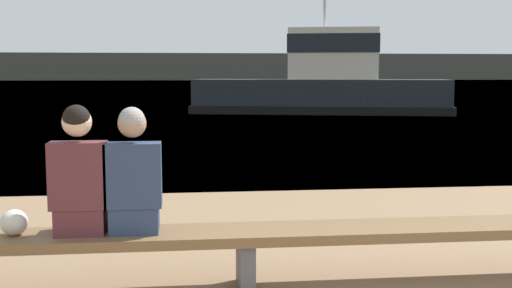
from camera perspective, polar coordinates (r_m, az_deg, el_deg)
The scene contains 7 objects.
water_surface at distance 129.27m, azimuth -5.86°, elevation 5.69°, with size 240.00×240.00×0.00m, color #386084.
far_shoreline at distance 131.42m, azimuth -5.89°, elevation 6.84°, with size 600.00×12.00×5.23m, color #4C4C42.
bench_main at distance 5.24m, azimuth -0.94°, elevation -8.45°, with size 8.14×0.54×0.49m.
person_left at distance 5.17m, azimuth -15.46°, elevation -2.80°, with size 0.44×0.37×1.02m.
person_right at distance 5.12m, azimuth -10.84°, elevation -2.93°, with size 0.44×0.37×1.00m.
shopping_bag at distance 5.36m, azimuth -20.70°, elevation -6.54°, with size 0.21×0.20×0.20m.
tugboat_red at distance 27.20m, azimuth 6.01°, elevation 5.10°, with size 11.07×5.31×5.61m.
Camera 1 is at (-1.67, -2.63, 1.76)m, focal length 45.00 mm.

